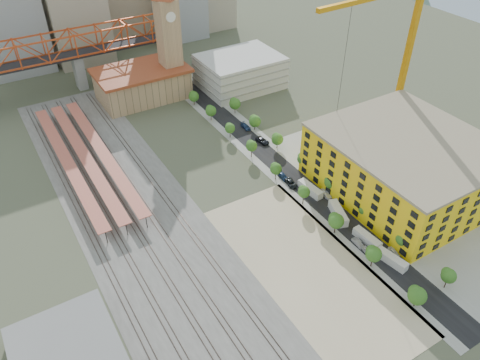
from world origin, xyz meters
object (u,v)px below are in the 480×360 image
clock_tower (168,27)px  site_trailer_a (391,260)px  car_0 (368,252)px  construction_building (405,165)px  site_trailer_d (310,189)px  tower_crane (404,36)px  site_trailer_c (338,213)px  site_trailer_b (367,238)px

clock_tower → site_trailer_a: size_ratio=5.70×
car_0 → construction_building: bearing=37.8°
site_trailer_a → site_trailer_d: bearing=80.0°
tower_crane → site_trailer_d: size_ratio=6.67×
tower_crane → site_trailer_a: (-44.09, -47.67, -37.70)m
clock_tower → construction_building: bearing=-71.2°
construction_building → site_trailer_c: 27.21m
tower_crane → site_trailer_b: size_ratio=6.98×
construction_building → site_trailer_b: construction_building is taller
tower_crane → site_trailer_b: tower_crane is taller
site_trailer_b → site_trailer_c: bearing=86.2°
clock_tower → site_trailer_a: bearing=-86.2°
site_trailer_c → site_trailer_a: bearing=-70.7°
site_trailer_a → site_trailer_d: size_ratio=0.96×
construction_building → tower_crane: tower_crane is taller
site_trailer_c → car_0: 16.36m
site_trailer_d → site_trailer_c: bearing=-94.0°
site_trailer_b → car_0: bearing=-132.7°
car_0 → tower_crane: bearing=50.4°
site_trailer_a → tower_crane: bearing=37.2°
site_trailer_a → site_trailer_b: 9.35m
clock_tower → site_trailer_c: (8.00, -100.10, -27.31)m
clock_tower → construction_building: 107.36m
site_trailer_c → car_0: (-3.00, -16.07, -0.64)m
tower_crane → site_trailer_a: bearing=-132.8°
construction_building → car_0: (-29.00, -16.18, -8.66)m
construction_building → site_trailer_a: 34.91m
clock_tower → tower_crane: size_ratio=0.82×
tower_crane → site_trailer_d: 59.30m
site_trailer_a → site_trailer_c: (0.00, 21.70, 0.14)m
site_trailer_d → site_trailer_b: bearing=-94.0°
site_trailer_c → site_trailer_d: bearing=109.3°
site_trailer_a → site_trailer_c: size_ratio=0.90×
clock_tower → car_0: clock_tower is taller
clock_tower → site_trailer_a: clock_tower is taller
site_trailer_d → car_0: (-3.00, -29.62, -0.55)m
construction_building → site_trailer_a: bearing=-140.0°
construction_building → tower_crane: 43.23m
tower_crane → site_trailer_d: (-44.09, -12.43, -37.66)m
clock_tower → site_trailer_d: clock_tower is taller
construction_building → tower_crane: (18.09, 25.86, 29.54)m
site_trailer_c → site_trailer_d: site_trailer_c is taller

